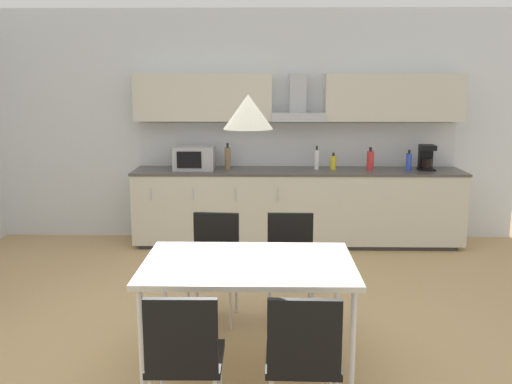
% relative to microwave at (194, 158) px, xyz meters
% --- Properties ---
extents(ground_plane, '(8.80, 8.84, 0.02)m').
position_rel_microwave_xyz_m(ground_plane, '(0.44, -2.62, -1.06)').
color(ground_plane, tan).
extents(wall_back, '(7.04, 0.10, 2.81)m').
position_rel_microwave_xyz_m(wall_back, '(0.44, 0.38, 0.36)').
color(wall_back, silver).
rests_on(wall_back, ground_plane).
extents(kitchen_counter, '(3.92, 0.68, 0.91)m').
position_rel_microwave_xyz_m(kitchen_counter, '(1.24, 0.00, -0.59)').
color(kitchen_counter, '#333333').
rests_on(kitchen_counter, ground_plane).
extents(backsplash_tile, '(3.90, 0.02, 0.54)m').
position_rel_microwave_xyz_m(backsplash_tile, '(1.24, 0.32, 0.13)').
color(backsplash_tile, silver).
rests_on(backsplash_tile, kitchen_counter).
extents(upper_wall_cabinets, '(3.90, 0.40, 0.56)m').
position_rel_microwave_xyz_m(upper_wall_cabinets, '(1.24, 0.16, 0.71)').
color(upper_wall_cabinets, beige).
extents(microwave, '(0.48, 0.35, 0.28)m').
position_rel_microwave_xyz_m(microwave, '(0.00, 0.00, 0.00)').
color(microwave, '#ADADB2').
rests_on(microwave, kitchen_counter).
extents(coffee_maker, '(0.18, 0.19, 0.30)m').
position_rel_microwave_xyz_m(coffee_maker, '(2.77, 0.03, 0.01)').
color(coffee_maker, black).
rests_on(coffee_maker, kitchen_counter).
extents(bottle_white, '(0.06, 0.06, 0.28)m').
position_rel_microwave_xyz_m(bottle_white, '(1.46, 0.05, -0.02)').
color(bottle_white, white).
rests_on(bottle_white, kitchen_counter).
extents(bottle_brown, '(0.07, 0.07, 0.31)m').
position_rel_microwave_xyz_m(bottle_brown, '(0.40, 0.05, -0.01)').
color(bottle_brown, brown).
rests_on(bottle_brown, kitchen_counter).
extents(bottle_blue, '(0.07, 0.07, 0.25)m').
position_rel_microwave_xyz_m(bottle_blue, '(2.55, -0.02, -0.04)').
color(bottle_blue, blue).
rests_on(bottle_blue, kitchen_counter).
extents(bottle_red, '(0.08, 0.08, 0.27)m').
position_rel_microwave_xyz_m(bottle_red, '(2.10, 0.03, -0.03)').
color(bottle_red, red).
rests_on(bottle_red, kitchen_counter).
extents(bottle_yellow, '(0.07, 0.07, 0.20)m').
position_rel_microwave_xyz_m(bottle_yellow, '(1.66, 0.05, -0.05)').
color(bottle_yellow, yellow).
rests_on(bottle_yellow, kitchen_counter).
extents(dining_table, '(1.42, 0.95, 0.76)m').
position_rel_microwave_xyz_m(dining_table, '(0.74, -3.08, -0.34)').
color(dining_table, silver).
rests_on(dining_table, ground_plane).
extents(chair_far_left, '(0.43, 0.43, 0.87)m').
position_rel_microwave_xyz_m(chair_far_left, '(0.43, -2.22, -0.52)').
color(chair_far_left, black).
rests_on(chair_far_left, ground_plane).
extents(chair_near_left, '(0.40, 0.40, 0.87)m').
position_rel_microwave_xyz_m(chair_near_left, '(0.42, -3.93, -0.52)').
color(chair_near_left, black).
rests_on(chair_near_left, ground_plane).
extents(chair_near_right, '(0.41, 0.41, 0.87)m').
position_rel_microwave_xyz_m(chair_near_right, '(1.06, -3.93, -0.52)').
color(chair_near_right, black).
rests_on(chair_near_right, ground_plane).
extents(chair_far_right, '(0.40, 0.40, 0.87)m').
position_rel_microwave_xyz_m(chair_far_right, '(1.06, -2.22, -0.52)').
color(chair_far_right, black).
rests_on(chair_far_right, ground_plane).
extents(pendant_lamp, '(0.32, 0.32, 0.22)m').
position_rel_microwave_xyz_m(pendant_lamp, '(0.74, -3.08, 0.71)').
color(pendant_lamp, silver).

